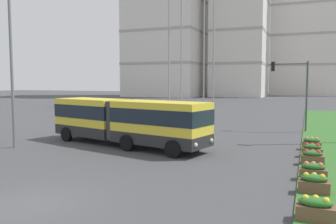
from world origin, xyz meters
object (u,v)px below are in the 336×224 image
(flower_planter_5, at_px, (312,143))
(apartment_tower_centre, at_px, (306,9))
(streetlight_left, at_px, (11,62))
(apartment_tower_west, at_px, (166,3))
(traffic_light_far_right, at_px, (294,84))
(flower_planter_1, at_px, (314,183))
(flower_planter_2, at_px, (313,171))
(flower_planter_0, at_px, (315,208))
(articulated_bus, at_px, (126,121))
(flower_planter_4, at_px, (312,150))
(apartment_tower_westcentre, at_px, (241,3))
(flower_planter_3, at_px, (312,157))

(flower_planter_5, height_order, apartment_tower_centre, apartment_tower_centre)
(streetlight_left, bearing_deg, flower_planter_5, 19.57)
(streetlight_left, relative_size, apartment_tower_west, 0.19)
(flower_planter_5, xyz_separation_m, traffic_light_far_right, (-1.38, 8.10, 3.59))
(flower_planter_1, relative_size, traffic_light_far_right, 0.19)
(traffic_light_far_right, bearing_deg, flower_planter_2, -84.81)
(flower_planter_0, distance_m, flower_planter_1, 2.79)
(flower_planter_2, relative_size, apartment_tower_centre, 0.02)
(articulated_bus, height_order, flower_planter_2, articulated_bus)
(articulated_bus, xyz_separation_m, flower_planter_5, (11.35, 2.93, -1.23))
(flower_planter_1, xyz_separation_m, flower_planter_4, (0.00, 6.85, 0.00))
(flower_planter_2, bearing_deg, flower_planter_4, 90.00)
(apartment_tower_westcentre, bearing_deg, flower_planter_4, -76.92)
(apartment_tower_west, height_order, apartment_tower_centre, apartment_tower_centre)
(articulated_bus, bearing_deg, apartment_tower_west, 110.46)
(flower_planter_0, xyz_separation_m, apartment_tower_west, (-39.08, 83.32, 26.47))
(apartment_tower_centre, bearing_deg, flower_planter_3, -89.01)
(flower_planter_2, bearing_deg, streetlight_left, 177.05)
(flower_planter_4, bearing_deg, flower_planter_1, -90.00)
(flower_planter_2, distance_m, flower_planter_4, 4.89)
(flower_planter_3, height_order, apartment_tower_centre, apartment_tower_centre)
(articulated_bus, xyz_separation_m, streetlight_left, (-6.24, -3.32, 3.77))
(traffic_light_far_right, distance_m, apartment_tower_west, 77.17)
(flower_planter_0, height_order, traffic_light_far_right, traffic_light_far_right)
(flower_planter_3, bearing_deg, flower_planter_0, -90.00)
(apartment_tower_centre, bearing_deg, apartment_tower_westcentre, -131.28)
(traffic_light_far_right, relative_size, apartment_tower_westcentre, 0.11)
(articulated_bus, distance_m, flower_planter_2, 12.17)
(articulated_bus, height_order, flower_planter_4, articulated_bus)
(traffic_light_far_right, bearing_deg, apartment_tower_westcentre, 103.86)
(articulated_bus, relative_size, apartment_tower_centre, 0.22)
(flower_planter_1, relative_size, streetlight_left, 0.11)
(flower_planter_5, height_order, apartment_tower_westcentre, apartment_tower_westcentre)
(articulated_bus, xyz_separation_m, apartment_tower_westcentre, (-7.53, 81.93, 25.12))
(flower_planter_5, distance_m, apartment_tower_west, 85.61)
(streetlight_left, relative_size, apartment_tower_centre, 0.18)
(flower_planter_2, bearing_deg, flower_planter_0, -90.00)
(apartment_tower_west, bearing_deg, apartment_tower_westcentre, 20.53)
(streetlight_left, relative_size, apartment_tower_westcentre, 0.19)
(flower_planter_2, height_order, flower_planter_3, same)
(flower_planter_0, relative_size, apartment_tower_centre, 0.02)
(flower_planter_4, bearing_deg, apartment_tower_westcentre, 103.08)
(flower_planter_2, bearing_deg, apartment_tower_westcentre, 102.36)
(traffic_light_far_right, bearing_deg, apartment_tower_centre, 90.25)
(articulated_bus, distance_m, traffic_light_far_right, 15.05)
(apartment_tower_west, bearing_deg, flower_planter_4, -62.06)
(apartment_tower_westcentre, bearing_deg, flower_planter_0, -78.27)
(flower_planter_1, distance_m, traffic_light_far_right, 17.63)
(articulated_bus, distance_m, flower_planter_1, 12.98)
(streetlight_left, height_order, apartment_tower_centre, apartment_tower_centre)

